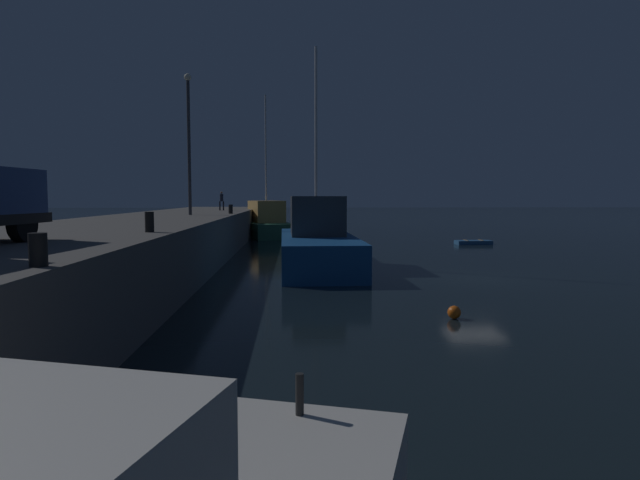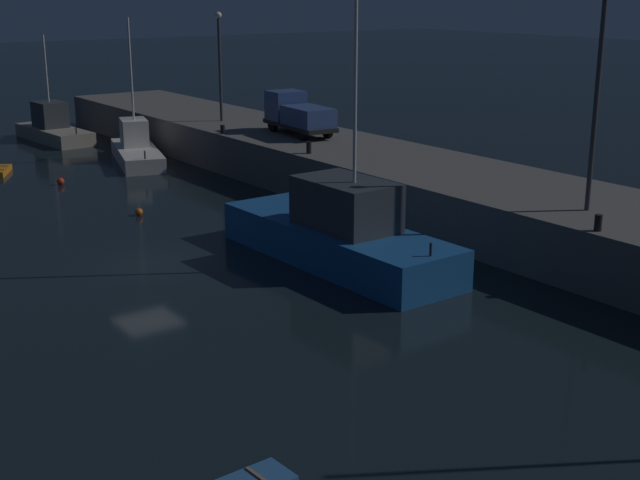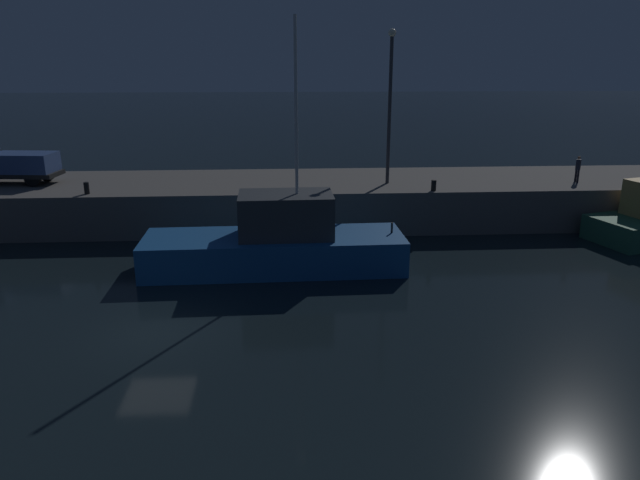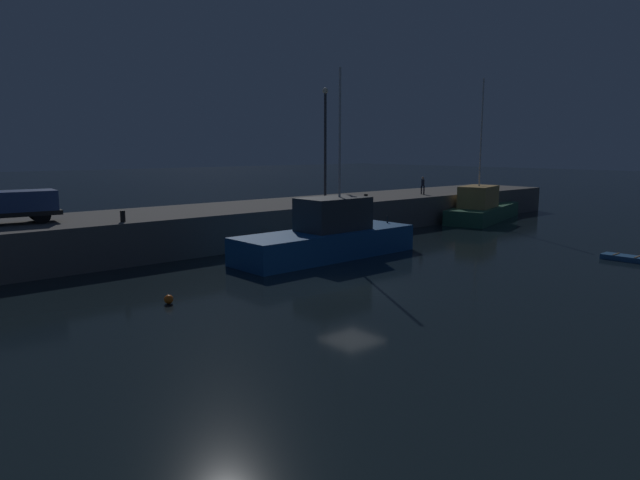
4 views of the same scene
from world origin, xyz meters
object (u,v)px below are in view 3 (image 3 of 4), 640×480
at_px(fishing_boat_blue, 277,243).
at_px(bollard_east, 434,185).
at_px(lamp_post_east, 390,96).
at_px(bollard_central, 87,188).
at_px(utility_truck, 2,163).
at_px(dockworker, 578,167).

distance_m(fishing_boat_blue, bollard_east, 10.27).
distance_m(lamp_post_east, bollard_east, 5.62).
relative_size(fishing_boat_blue, bollard_central, 18.86).
distance_m(utility_truck, bollard_east, 24.84).
height_order(lamp_post_east, dockworker, lamp_post_east).
bearing_deg(bollard_east, lamp_post_east, 134.69).
relative_size(utility_truck, dockworker, 3.91).
relative_size(dockworker, bollard_central, 2.43).
xyz_separation_m(fishing_boat_blue, utility_truck, (-15.95, 8.87, 2.43)).
distance_m(fishing_boat_blue, utility_truck, 18.41).
relative_size(dockworker, bollard_east, 2.57).
bearing_deg(fishing_boat_blue, bollard_east, 31.82).
bearing_deg(utility_truck, lamp_post_east, -3.27).
height_order(fishing_boat_blue, bollard_east, fishing_boat_blue).
height_order(lamp_post_east, bollard_east, lamp_post_east).
bearing_deg(bollard_central, fishing_boat_blue, -29.04).
distance_m(lamp_post_east, bollard_central, 17.44).
distance_m(utility_truck, bollard_central, 6.55).
bearing_deg(lamp_post_east, dockworker, -2.34).
distance_m(fishing_boat_blue, bollard_central, 11.85).
height_order(dockworker, bollard_east, dockworker).
bearing_deg(bollard_central, utility_truck, 150.87).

